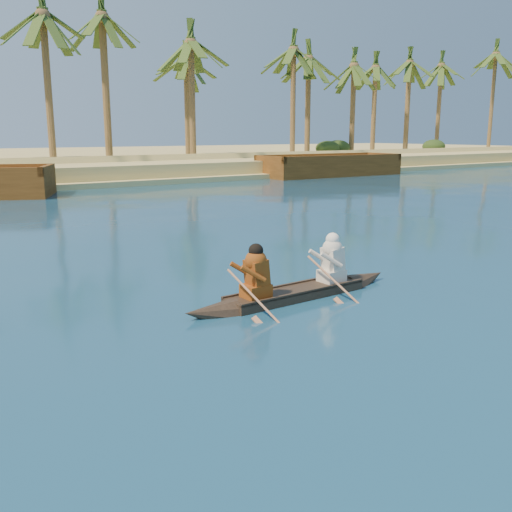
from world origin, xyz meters
TOP-DOWN VIEW (x-y plane):
  - ground at (0.00, 0.00)m, footprint 160.00×160.00m
  - sandy_embankment at (0.00, 46.89)m, footprint 150.00×51.00m
  - palm_grove at (0.00, 35.00)m, footprint 110.00×14.00m
  - shrub_cluster at (0.00, 31.50)m, footprint 100.00×6.00m
  - canoe at (-8.00, -4.00)m, footprint 5.43×0.86m
  - barge_right at (16.38, 22.00)m, footprint 12.26×4.49m

SIDE VIEW (x-z plane):
  - ground at x=0.00m, z-range 0.00..0.00m
  - canoe at x=-8.00m, z-range -0.46..1.03m
  - sandy_embankment at x=0.00m, z-range -0.22..1.28m
  - barge_right at x=16.38m, z-range -0.30..1.72m
  - shrub_cluster at x=0.00m, z-range 0.00..2.40m
  - palm_grove at x=0.00m, z-range 0.00..16.00m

